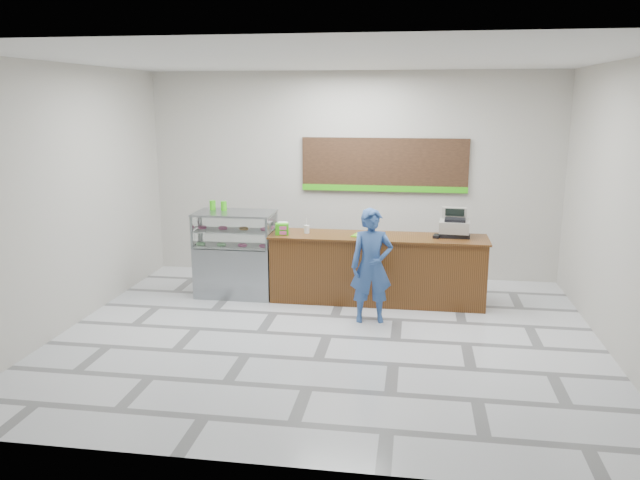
# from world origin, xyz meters

# --- Properties ---
(floor) EXTENTS (7.00, 7.00, 0.00)m
(floor) POSITION_xyz_m (0.00, 0.00, 0.00)
(floor) COLOR silver
(floor) RESTS_ON ground
(back_wall) EXTENTS (7.00, 0.00, 7.00)m
(back_wall) POSITION_xyz_m (0.00, 3.00, 1.75)
(back_wall) COLOR beige
(back_wall) RESTS_ON floor
(ceiling) EXTENTS (7.00, 7.00, 0.00)m
(ceiling) POSITION_xyz_m (0.00, 0.00, 3.50)
(ceiling) COLOR silver
(ceiling) RESTS_ON back_wall
(sales_counter) EXTENTS (3.26, 0.76, 1.03)m
(sales_counter) POSITION_xyz_m (0.55, 1.55, 0.52)
(sales_counter) COLOR brown
(sales_counter) RESTS_ON floor
(display_case) EXTENTS (1.22, 0.72, 1.33)m
(display_case) POSITION_xyz_m (-1.67, 1.55, 0.67)
(display_case) COLOR gray
(display_case) RESTS_ON floor
(menu_board) EXTENTS (2.80, 0.06, 0.90)m
(menu_board) POSITION_xyz_m (0.55, 2.96, 1.93)
(menu_board) COLOR black
(menu_board) RESTS_ON back_wall
(cash_register) EXTENTS (0.47, 0.49, 0.41)m
(cash_register) POSITION_xyz_m (1.68, 1.72, 1.18)
(cash_register) COLOR black
(cash_register) RESTS_ON sales_counter
(card_terminal) EXTENTS (0.12, 0.19, 0.04)m
(card_terminal) POSITION_xyz_m (1.42, 1.55, 1.05)
(card_terminal) COLOR black
(card_terminal) RESTS_ON sales_counter
(serving_tray) EXTENTS (0.39, 0.33, 0.02)m
(serving_tray) POSITION_xyz_m (0.35, 1.47, 1.04)
(serving_tray) COLOR #58BB13
(serving_tray) RESTS_ON sales_counter
(napkin_box) EXTENTS (0.15, 0.15, 0.13)m
(napkin_box) POSITION_xyz_m (-0.95, 1.72, 1.09)
(napkin_box) COLOR white
(napkin_box) RESTS_ON sales_counter
(straw_cup) EXTENTS (0.08, 0.08, 0.12)m
(straw_cup) POSITION_xyz_m (-0.54, 1.57, 1.09)
(straw_cup) COLOR silver
(straw_cup) RESTS_ON sales_counter
(promo_box) EXTENTS (0.21, 0.15, 0.17)m
(promo_box) POSITION_xyz_m (-0.89, 1.41, 1.12)
(promo_box) COLOR #39BF14
(promo_box) RESTS_ON sales_counter
(donut_decal) EXTENTS (0.17, 0.17, 0.00)m
(donut_decal) POSITION_xyz_m (0.52, 1.41, 1.03)
(donut_decal) COLOR #D75392
(donut_decal) RESTS_ON sales_counter
(green_cup_left) EXTENTS (0.09, 0.09, 0.15)m
(green_cup_left) POSITION_xyz_m (-2.07, 1.70, 1.40)
(green_cup_left) COLOR #39BF14
(green_cup_left) RESTS_ON display_case
(green_cup_right) EXTENTS (0.09, 0.09, 0.14)m
(green_cup_right) POSITION_xyz_m (-1.88, 1.68, 1.40)
(green_cup_right) COLOR #39BF14
(green_cup_right) RESTS_ON display_case
(customer) EXTENTS (0.64, 0.47, 1.59)m
(customer) POSITION_xyz_m (0.52, 0.67, 0.80)
(customer) COLOR #2D4E8C
(customer) RESTS_ON floor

